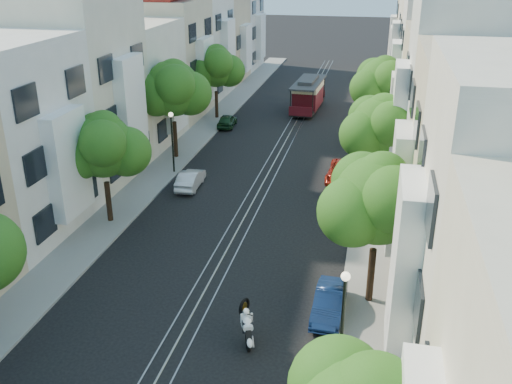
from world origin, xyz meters
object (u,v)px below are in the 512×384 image
Objects in this scene: sportbike_rider at (247,324)px; cable_car at (308,93)px; lamp_east at (343,309)px; parked_car_e_mid at (329,302)px; parked_car_e_far at (343,172)px; tree_e_c at (382,129)px; tree_w_b at (104,148)px; tree_w_c at (173,90)px; tree_e_b at (379,202)px; parked_car_w_far at (227,121)px; tree_w_d at (216,68)px; tree_e_d at (383,84)px; lamp_west at (172,133)px; parked_car_w_mid at (190,179)px.

cable_car is (-2.15, 35.38, 0.81)m from sportbike_rider.
lamp_east is at bearing -38.38° from sportbike_rider.
parked_car_e_far is (-0.56, 15.36, 0.01)m from parked_car_e_mid.
tree_e_c reaches higher than tree_w_b.
tree_w_b is 1.51× the size of lamp_east.
tree_w_c is 21.92m from parked_car_e_mid.
lamp_east is at bearing -77.90° from cable_car.
tree_w_b is 1.81× the size of parked_car_e_mid.
parked_car_e_far is (4.54, -17.50, -1.09)m from cable_car.
tree_e_b is at bearing -48.01° from tree_w_c.
lamp_east is 2.26× the size of sportbike_rider.
tree_e_c reaches higher than sportbike_rider.
tree_e_b reaches higher than lamp_east.
lamp_east reaches higher than parked_car_w_far.
parked_car_e_mid is (2.95, 2.53, -0.29)m from sportbike_rider.
tree_e_d is at bearing -19.15° from tree_w_d.
tree_e_d is 1.65× the size of lamp_west.
cable_car is 18.11m from parked_car_e_far.
tree_w_c is 7.38m from parked_car_w_mid.
lamp_west is at bearing -74.25° from tree_w_c.
cable_car is at bearing 31.01° from tree_w_d.
sportbike_rider is (9.79, -19.79, -4.21)m from tree_w_c.
tree_e_c is at bearing -68.73° from cable_car.
sportbike_rider is at bearing -61.97° from lamp_west.
tree_w_c reaches higher than sportbike_rider.
tree_w_d is 32.53m from sportbike_rider.
tree_w_d is at bearing -82.84° from parked_car_w_mid.
tree_e_d is 0.92× the size of cable_car.
tree_w_c is at bearing -113.01° from cable_car.
cable_car is at bearing 125.18° from tree_e_d.
parked_car_w_mid is at bearing -100.19° from cable_car.
tree_e_c is 1.57× the size of lamp_east.
tree_w_c is at bearing 95.92° from sportbike_rider.
tree_e_c reaches higher than cable_car.
tree_e_d is 1.98× the size of parked_car_e_mid.
tree_e_d is 9.26m from parked_car_e_far.
parked_car_w_far is at bearing -57.31° from tree_w_d.
lamp_east is at bearing -92.04° from tree_e_d.
tree_w_d is at bearing 116.42° from parked_car_e_mid.
parked_car_e_mid is (-1.66, -23.27, -4.30)m from tree_e_d.
tree_e_d is 2.10× the size of parked_car_w_far.
lamp_east is 1.00× the size of lamp_west.
tree_e_c is 2.00× the size of parked_car_w_far.
tree_w_b is 15.67m from parked_car_e_far.
cable_car is at bearing 107.48° from parked_car_e_far.
sportbike_rider is (9.79, -30.79, -3.74)m from tree_w_d.
tree_w_b reaches higher than parked_car_w_far.
tree_e_b is 1.07× the size of tree_w_b.
tree_w_d reaches higher than parked_car_e_far.
tree_e_b is 0.98× the size of tree_e_d.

